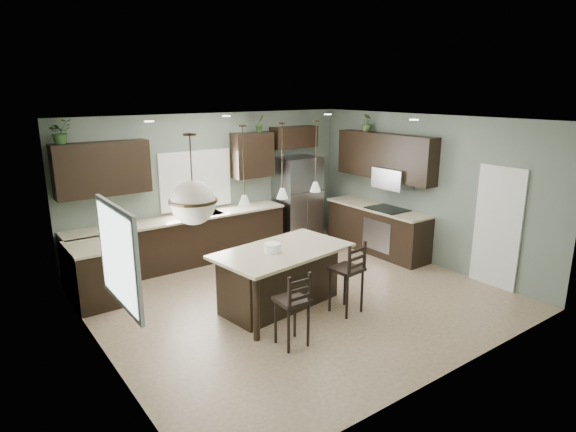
{
  "coord_description": "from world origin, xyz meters",
  "views": [
    {
      "loc": [
        -4.34,
        -5.68,
        3.24
      ],
      "look_at": [
        0.1,
        0.4,
        1.25
      ],
      "focal_mm": 30.0,
      "sensor_mm": 36.0,
      "label": 1
    }
  ],
  "objects_px": {
    "bar_stool_left": "(292,308)",
    "bar_stool_right": "(346,277)",
    "serving_dish": "(272,248)",
    "refrigerator": "(297,199)",
    "kitchen_island": "(283,278)",
    "plant_back_left": "(60,132)"
  },
  "relations": [
    {
      "from": "refrigerator",
      "to": "plant_back_left",
      "type": "relative_size",
      "value": 4.72
    },
    {
      "from": "kitchen_island",
      "to": "bar_stool_left",
      "type": "height_order",
      "value": "bar_stool_left"
    },
    {
      "from": "serving_dish",
      "to": "bar_stool_right",
      "type": "bearing_deg",
      "value": -38.23
    },
    {
      "from": "refrigerator",
      "to": "serving_dish",
      "type": "distance_m",
      "value": 3.53
    },
    {
      "from": "serving_dish",
      "to": "bar_stool_left",
      "type": "bearing_deg",
      "value": -110.79
    },
    {
      "from": "kitchen_island",
      "to": "bar_stool_right",
      "type": "distance_m",
      "value": 0.97
    },
    {
      "from": "refrigerator",
      "to": "bar_stool_right",
      "type": "xyz_separation_m",
      "value": [
        -1.55,
        -3.25,
        -0.37
      ]
    },
    {
      "from": "refrigerator",
      "to": "bar_stool_left",
      "type": "distance_m",
      "value": 4.53
    },
    {
      "from": "refrigerator",
      "to": "kitchen_island",
      "type": "height_order",
      "value": "refrigerator"
    },
    {
      "from": "bar_stool_left",
      "to": "bar_stool_right",
      "type": "bearing_deg",
      "value": 15.97
    },
    {
      "from": "serving_dish",
      "to": "bar_stool_left",
      "type": "height_order",
      "value": "serving_dish"
    },
    {
      "from": "kitchen_island",
      "to": "plant_back_left",
      "type": "relative_size",
      "value": 5.19
    },
    {
      "from": "kitchen_island",
      "to": "bar_stool_right",
      "type": "bearing_deg",
      "value": -54.36
    },
    {
      "from": "serving_dish",
      "to": "bar_stool_right",
      "type": "relative_size",
      "value": 0.21
    },
    {
      "from": "bar_stool_right",
      "to": "serving_dish",
      "type": "bearing_deg",
      "value": 135.55
    },
    {
      "from": "serving_dish",
      "to": "bar_stool_right",
      "type": "xyz_separation_m",
      "value": [
        0.86,
        -0.67,
        -0.44
      ]
    },
    {
      "from": "kitchen_island",
      "to": "bar_stool_left",
      "type": "xyz_separation_m",
      "value": [
        -0.57,
        -1.0,
        0.06
      ]
    },
    {
      "from": "plant_back_left",
      "to": "refrigerator",
      "type": "bearing_deg",
      "value": -1.67
    },
    {
      "from": "bar_stool_right",
      "to": "plant_back_left",
      "type": "xyz_separation_m",
      "value": [
        -3.01,
        3.39,
        2.04
      ]
    },
    {
      "from": "kitchen_island",
      "to": "refrigerator",
      "type": "bearing_deg",
      "value": 41.57
    },
    {
      "from": "bar_stool_left",
      "to": "bar_stool_right",
      "type": "xyz_separation_m",
      "value": [
        1.23,
        0.3,
        0.04
      ]
    },
    {
      "from": "serving_dish",
      "to": "refrigerator",
      "type": "bearing_deg",
      "value": 46.98
    }
  ]
}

